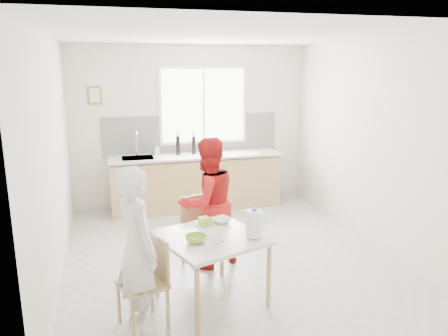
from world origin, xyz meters
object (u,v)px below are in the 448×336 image
Objects in this scene: bowl_white at (222,220)px; wine_bottle_a at (178,145)px; bowl_green at (196,239)px; milk_jug at (254,223)px; wine_bottle_b at (194,145)px; chair_far at (199,228)px; person_white at (137,250)px; person_red at (208,203)px; dining_table at (211,243)px; chair_left at (148,278)px.

bowl_white is 0.61× the size of wine_bottle_a.
bowl_green is 0.59m from milk_jug.
milk_jug is at bearing -90.95° from wine_bottle_b.
chair_far is 2.82× the size of wine_bottle_b.
person_white is 1.44m from person_red.
dining_table is at bearing -121.01° from bowl_white.
chair_left is 2.84× the size of wine_bottle_b.
person_white is at bearing -90.00° from chair_left.
person_red is 2.22m from wine_bottle_a.
person_white reaches higher than wine_bottle_b.
dining_table is at bearing -90.00° from person_white.
person_red is 1.03m from bowl_green.
bowl_green is (0.56, 0.14, -0.02)m from person_white.
chair_left is 1.12m from milk_jug.
chair_left is 0.57m from bowl_green.
person_white reaches higher than milk_jug.
chair_far is 1.06m from bowl_green.
person_white reaches higher than bowl_green.
dining_table is 5.73× the size of bowl_green.
milk_jug is 0.89× the size of wine_bottle_a.
chair_left is at bearing -104.25° from wine_bottle_a.
person_white is 4.82× the size of wine_bottle_a.
person_white reaches higher than chair_left.
milk_jug is 3.24m from wine_bottle_a.
person_red is 4.88× the size of wine_bottle_a.
wine_bottle_a is (-0.01, 2.73, 0.33)m from bowl_white.
chair_far is 1.17m from milk_jug.
person_red is (0.82, 1.09, 0.31)m from chair_left.
bowl_green is (-0.17, -0.11, 0.11)m from dining_table.
person_red reaches higher than bowl_white.
person_white is 1.11m from bowl_white.
person_red reaches higher than dining_table.
person_white reaches higher than bowl_white.
dining_table is at bearing 139.03° from milk_jug.
chair_far is at bearing 76.70° from bowl_green.
person_red is 7.50× the size of bowl_green.
person_red is at bearing 70.71° from bowl_green.
person_red is (0.90, 1.12, 0.01)m from person_white.
person_red is at bearing -97.32° from wine_bottle_b.
bowl_white is 0.55m from milk_jug.
chair_far is 0.33m from person_red.
dining_table is 0.76× the size of person_red.
chair_far is at bearing 85.92° from dining_table.
person_white is 0.99× the size of person_red.
milk_jug reaches higher than chair_left.
bowl_white is (0.37, 0.45, -0.01)m from bowl_green.
wine_bottle_b is (1.19, 3.32, 0.30)m from person_white.
person_white is at bearing 165.69° from milk_jug.
chair_far is at bearing 104.12° from bowl_white.
person_red is at bearing 123.91° from chair_left.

